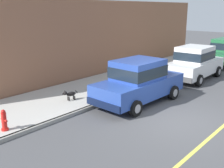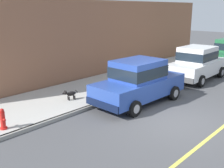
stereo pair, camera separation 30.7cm
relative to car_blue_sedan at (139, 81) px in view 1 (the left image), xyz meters
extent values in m
plane|color=#4C4C4F|center=(2.18, -0.75, -0.98)|extent=(80.00, 80.00, 0.00)
cube|color=gray|center=(-1.02, -0.75, -0.91)|extent=(0.16, 64.00, 0.14)
cube|color=#B7B5AD|center=(-2.82, -0.75, -0.91)|extent=(3.60, 64.00, 0.14)
cube|color=#E0D64C|center=(3.78, -0.75, -0.98)|extent=(0.12, 57.60, 0.01)
cube|color=#28479E|center=(0.00, 0.04, -0.28)|extent=(1.95, 4.56, 0.76)
cube|color=#28479E|center=(0.00, -0.06, 0.52)|extent=(1.65, 2.15, 0.84)
cube|color=#19232D|center=(0.00, -0.06, 0.45)|extent=(1.69, 2.19, 0.46)
cube|color=#0E1837|center=(0.08, 2.24, -0.52)|extent=(1.77, 0.26, 0.28)
cube|color=#0E1837|center=(-0.07, -2.16, -0.52)|extent=(1.77, 0.26, 0.28)
cylinder|color=black|center=(-0.85, 1.46, -0.66)|extent=(0.24, 0.65, 0.64)
cylinder|color=#9E9EA3|center=(-0.85, 1.46, -0.66)|extent=(0.25, 0.36, 0.35)
cylinder|color=black|center=(0.95, 1.40, -0.66)|extent=(0.24, 0.65, 0.64)
cylinder|color=#9E9EA3|center=(0.95, 1.40, -0.66)|extent=(0.25, 0.36, 0.35)
cylinder|color=black|center=(-0.95, -1.33, -0.66)|extent=(0.24, 0.65, 0.64)
cylinder|color=#9E9EA3|center=(-0.95, -1.33, -0.66)|extent=(0.25, 0.36, 0.35)
cylinder|color=black|center=(0.85, -1.39, -0.66)|extent=(0.24, 0.65, 0.64)
cylinder|color=#9E9EA3|center=(0.85, -1.39, -0.66)|extent=(0.25, 0.36, 0.35)
cube|color=#EAEACC|center=(-0.48, 2.29, -0.17)|extent=(0.28, 0.09, 0.14)
cube|color=#EAEACC|center=(0.63, 2.25, -0.17)|extent=(0.28, 0.09, 0.14)
cube|color=white|center=(0.00, 5.62, -0.28)|extent=(1.87, 4.53, 0.76)
cube|color=white|center=(0.00, 5.52, 0.52)|extent=(1.62, 2.12, 0.84)
cube|color=#19232D|center=(0.00, 5.52, 0.45)|extent=(1.65, 2.16, 0.46)
cube|color=#505050|center=(-0.03, 7.82, -0.52)|extent=(1.77, 0.23, 0.28)
cube|color=#505050|center=(0.04, 3.42, -0.52)|extent=(1.77, 0.23, 0.28)
cylinder|color=black|center=(-0.92, 7.00, -0.66)|extent=(0.23, 0.64, 0.64)
cylinder|color=#9E9EA3|center=(-0.92, 7.00, -0.66)|extent=(0.25, 0.36, 0.35)
cylinder|color=black|center=(0.88, 7.03, -0.66)|extent=(0.23, 0.64, 0.64)
cylinder|color=#9E9EA3|center=(0.88, 7.03, -0.66)|extent=(0.25, 0.36, 0.35)
cylinder|color=black|center=(-0.88, 4.21, -0.66)|extent=(0.23, 0.64, 0.64)
cylinder|color=#9E9EA3|center=(-0.88, 4.21, -0.66)|extent=(0.25, 0.36, 0.35)
cylinder|color=black|center=(0.92, 4.24, -0.66)|extent=(0.23, 0.64, 0.64)
cylinder|color=#9E9EA3|center=(0.92, 4.24, -0.66)|extent=(0.25, 0.36, 0.35)
cube|color=#EAEACC|center=(-0.59, 7.84, -0.17)|extent=(0.28, 0.08, 0.14)
cube|color=#EAEACC|center=(0.53, 7.86, -0.17)|extent=(0.28, 0.08, 0.14)
cube|color=black|center=(-0.10, 8.86, -0.52)|extent=(1.77, 0.26, 0.28)
cylinder|color=black|center=(-0.87, 12.49, -0.66)|extent=(0.24, 0.65, 0.64)
cylinder|color=#9E9EA3|center=(-0.87, 12.49, -0.66)|extent=(0.25, 0.36, 0.35)
cylinder|color=black|center=(-0.97, 9.70, -0.66)|extent=(0.24, 0.65, 0.64)
cylinder|color=#9E9EA3|center=(-0.97, 9.70, -0.66)|extent=(0.25, 0.36, 0.35)
ellipsoid|color=black|center=(-2.17, -2.01, -0.56)|extent=(0.28, 0.47, 0.20)
cylinder|color=black|center=(-2.14, -2.15, -0.75)|extent=(0.05, 0.05, 0.18)
cylinder|color=black|center=(-2.25, -2.13, -0.75)|extent=(0.05, 0.05, 0.18)
cylinder|color=black|center=(-2.08, -1.88, -0.75)|extent=(0.05, 0.05, 0.18)
cylinder|color=black|center=(-2.20, -1.86, -0.75)|extent=(0.05, 0.05, 0.18)
sphere|color=black|center=(-2.23, -2.29, -0.47)|extent=(0.17, 0.17, 0.17)
ellipsoid|color=black|center=(-2.24, -2.38, -0.49)|extent=(0.09, 0.12, 0.06)
cone|color=black|center=(-2.17, -2.29, -0.39)|extent=(0.06, 0.06, 0.07)
cone|color=black|center=(-2.27, -2.27, -0.39)|extent=(0.06, 0.06, 0.07)
cylinder|color=black|center=(-2.11, -1.75, -0.50)|extent=(0.06, 0.12, 0.13)
cylinder|color=red|center=(-1.47, -5.49, -0.81)|extent=(0.24, 0.24, 0.06)
cylinder|color=red|center=(-1.47, -5.49, -0.51)|extent=(0.17, 0.17, 0.55)
sphere|color=red|center=(-1.47, -5.49, -0.19)|extent=(0.15, 0.15, 0.15)
cylinder|color=red|center=(-1.59, -5.49, -0.48)|extent=(0.10, 0.07, 0.07)
cylinder|color=red|center=(-1.35, -5.49, -0.48)|extent=(0.10, 0.07, 0.07)
cube|color=#8C5B42|center=(-4.92, 3.79, 1.26)|extent=(0.50, 20.00, 4.48)
camera|label=1|loc=(6.68, -9.51, 3.06)|focal=44.16mm
camera|label=2|loc=(6.91, -9.30, 3.06)|focal=44.16mm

